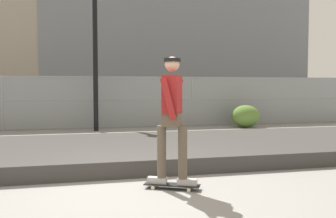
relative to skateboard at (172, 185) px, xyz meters
name	(u,v)px	position (x,y,z in m)	size (l,w,h in m)	color
ground_plane	(140,188)	(-0.44, 0.18, -0.06)	(120.00, 120.00, 0.00)	gray
gravel_berm	(121,150)	(-0.44, 2.61, 0.08)	(13.47, 3.79, 0.28)	#3D3A38
skateboard	(172,185)	(0.00, 0.00, 0.00)	(0.80, 0.54, 0.07)	black
skater	(172,112)	(0.00, 0.00, 1.06)	(0.69, 0.62, 1.82)	#B2ADA8
chain_fence	(102,102)	(-0.44, 8.19, 0.88)	(19.86, 0.06, 1.85)	gray
street_lamp	(95,11)	(-0.70, 7.50, 3.91)	(0.44, 0.44, 6.32)	black
parked_car_mid	(107,102)	(-0.08, 10.88, 0.78)	(4.42, 2.00, 1.66)	silver
parked_car_far	(257,101)	(6.81, 10.66, 0.78)	(4.49, 2.13, 1.66)	#566B4C
shrub_left	(246,116)	(4.65, 7.33, 0.35)	(1.05, 0.86, 0.81)	#567A33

